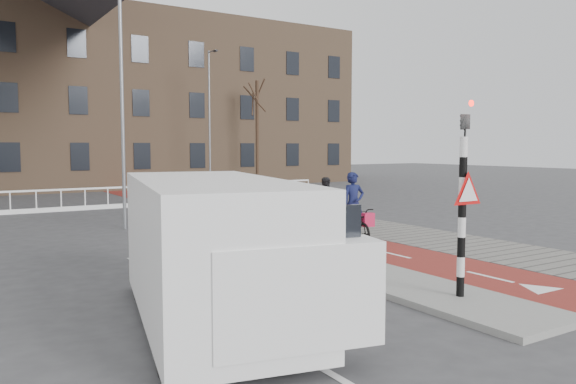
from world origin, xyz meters
TOP-DOWN VIEW (x-y plane):
  - ground at (0.00, 0.00)m, footprint 120.00×120.00m
  - bike_lane at (1.50, 10.00)m, footprint 2.50×60.00m
  - sidewalk at (4.30, 10.00)m, footprint 3.00×60.00m
  - curb_island at (-0.70, 4.00)m, footprint 1.80×16.00m
  - traffic_signal at (-0.60, -2.02)m, footprint 0.80×0.80m
  - bollard at (-0.59, 1.25)m, footprint 0.12×0.12m
  - cyclist_near at (1.70, 3.94)m, footprint 1.07×2.10m
  - cyclist_far at (2.24, 5.98)m, footprint 0.81×1.70m
  - van at (-4.92, -0.70)m, footprint 3.27×5.73m
  - railing at (-5.00, 17.00)m, footprint 28.00×0.10m
  - townhouse_row at (-3.00, 32.00)m, footprint 46.00×10.00m
  - tree_right at (10.09, 24.79)m, footprint 0.23×0.23m
  - streetlight_near at (-3.13, 10.39)m, footprint 0.12×0.12m
  - streetlight_right at (6.15, 23.88)m, footprint 0.12×0.12m

SIDE VIEW (x-z plane):
  - ground at x=0.00m, z-range 0.00..0.00m
  - bike_lane at x=1.50m, z-range 0.00..0.01m
  - sidewalk at x=4.30m, z-range 0.00..0.01m
  - curb_island at x=-0.70m, z-range 0.00..0.12m
  - railing at x=-5.00m, z-range -0.19..0.80m
  - bollard at x=-0.59m, z-range 0.12..0.81m
  - cyclist_near at x=1.70m, z-range -0.33..1.74m
  - cyclist_far at x=2.24m, z-range -0.14..1.67m
  - van at x=-4.92m, z-range 0.06..2.38m
  - traffic_signal at x=-0.60m, z-range 0.15..3.83m
  - tree_right at x=10.09m, z-range 0.00..7.26m
  - streetlight_near at x=-3.13m, z-range 0.00..8.14m
  - streetlight_right at x=6.15m, z-range 0.00..8.76m
  - townhouse_row at x=-3.00m, z-range -0.14..15.76m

